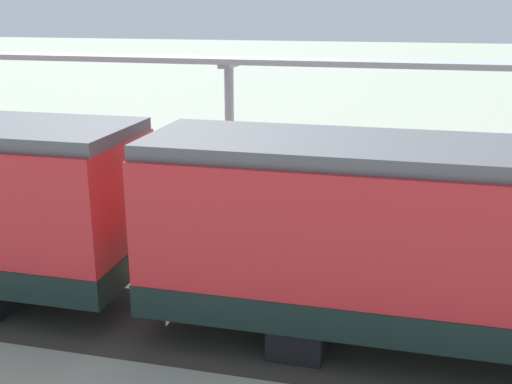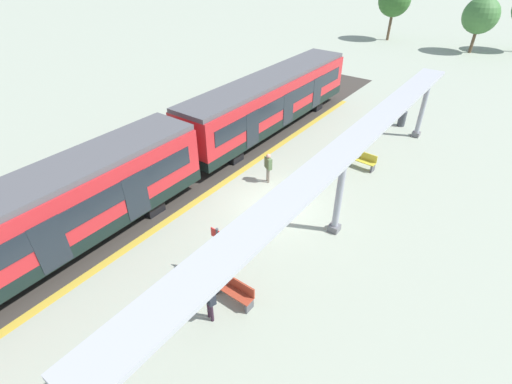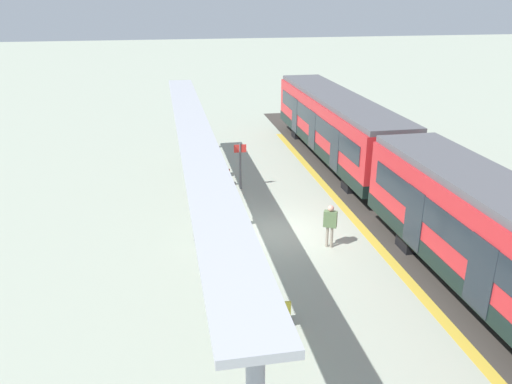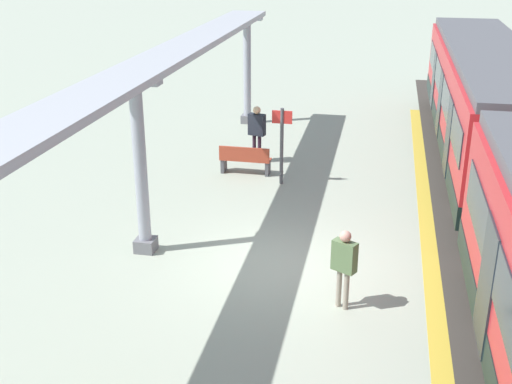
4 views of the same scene
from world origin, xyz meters
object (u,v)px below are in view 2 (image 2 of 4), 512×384
(train_far_carriage, at_px, (271,102))
(canopy_pillar_second, at_px, (340,193))
(bench_mid_platform, at_px, (362,160))
(train_near_carriage, at_px, (30,228))
(passenger_by_the_benches, at_px, (209,296))
(bench_near_end, at_px, (235,290))
(platform_info_sign, at_px, (218,248))
(passenger_waiting_near_edge, at_px, (268,165))
(trash_bin, at_px, (402,119))
(canopy_pillar_third, at_px, (423,106))

(train_far_carriage, relative_size, canopy_pillar_second, 3.76)
(train_far_carriage, height_order, bench_mid_platform, train_far_carriage)
(train_near_carriage, relative_size, passenger_by_the_benches, 8.22)
(bench_near_end, bearing_deg, platform_info_sign, 153.93)
(platform_info_sign, relative_size, passenger_waiting_near_edge, 1.37)
(train_near_carriage, height_order, bench_mid_platform, train_near_carriage)
(bench_near_end, relative_size, platform_info_sign, 0.68)
(trash_bin, bearing_deg, bench_near_end, -89.40)
(train_near_carriage, height_order, passenger_waiting_near_edge, train_near_carriage)
(canopy_pillar_third, relative_size, bench_near_end, 2.59)
(train_near_carriage, relative_size, platform_info_sign, 6.67)
(train_near_carriage, xyz_separation_m, canopy_pillar_third, (8.03, 19.73, 0.14))
(trash_bin, xyz_separation_m, passenger_waiting_near_edge, (-3.20, -10.87, 0.50))
(passenger_waiting_near_edge, bearing_deg, canopy_pillar_third, 65.43)
(train_near_carriage, height_order, canopy_pillar_second, canopy_pillar_second)
(canopy_pillar_second, distance_m, bench_mid_platform, 6.08)
(canopy_pillar_second, xyz_separation_m, bench_mid_platform, (-1.23, 5.75, -1.53))
(passenger_by_the_benches, bearing_deg, trash_bin, 90.16)
(canopy_pillar_third, relative_size, platform_info_sign, 1.77)
(train_near_carriage, xyz_separation_m, trash_bin, (6.73, 20.77, -1.33))
(trash_bin, bearing_deg, train_far_carriage, -140.64)
(train_near_carriage, xyz_separation_m, bench_near_end, (6.92, 3.01, -1.39))
(train_far_carriage, bearing_deg, canopy_pillar_second, -40.56)
(bench_near_end, height_order, passenger_waiting_near_edge, passenger_waiting_near_edge)
(train_far_carriage, bearing_deg, bench_near_end, -60.51)
(bench_near_end, xyz_separation_m, trash_bin, (-0.18, 17.76, 0.06))
(trash_bin, bearing_deg, passenger_waiting_near_edge, -106.41)
(train_far_carriage, xyz_separation_m, bench_mid_platform, (6.80, -1.12, -1.39))
(trash_bin, height_order, passenger_by_the_benches, passenger_by_the_benches)
(passenger_by_the_benches, bearing_deg, platform_info_sign, 121.84)
(train_far_carriage, relative_size, trash_bin, 14.67)
(bench_near_end, bearing_deg, bench_mid_platform, 90.59)
(bench_mid_platform, bearing_deg, trash_bin, 90.60)
(train_far_carriage, height_order, passenger_waiting_near_edge, train_far_carriage)
(train_near_carriage, distance_m, canopy_pillar_third, 21.30)
(train_near_carriage, distance_m, passenger_waiting_near_edge, 10.54)
(passenger_waiting_near_edge, bearing_deg, passenger_by_the_benches, -67.84)
(bench_near_end, xyz_separation_m, passenger_by_the_benches, (-0.13, -1.11, 0.67))
(train_far_carriage, relative_size, bench_near_end, 9.75)
(bench_near_end, height_order, trash_bin, trash_bin)
(train_far_carriage, distance_m, passenger_waiting_near_edge, 6.47)
(train_far_carriage, xyz_separation_m, canopy_pillar_third, (8.03, 4.48, 0.14))
(train_far_carriage, bearing_deg, passenger_waiting_near_edge, -56.58)
(bench_mid_platform, distance_m, trash_bin, 6.65)
(train_near_carriage, bearing_deg, bench_near_end, 23.54)
(bench_near_end, height_order, passenger_by_the_benches, passenger_by_the_benches)
(train_near_carriage, bearing_deg, canopy_pillar_third, 67.86)
(train_far_carriage, distance_m, passenger_by_the_benches, 14.98)
(bench_near_end, bearing_deg, canopy_pillar_second, 78.30)
(canopy_pillar_third, distance_m, passenger_waiting_near_edge, 10.86)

